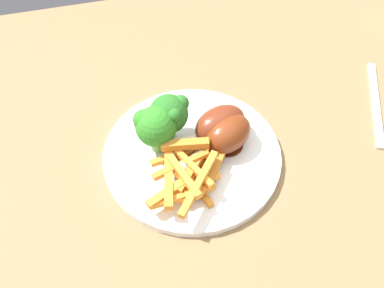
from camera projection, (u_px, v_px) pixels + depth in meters
name	position (u px, v px, depth m)	size (l,w,h in m)	color
dining_table	(219.00, 179.00, 0.76)	(1.11, 0.82, 0.75)	#8E6B47
dinner_plate	(192.00, 155.00, 0.65)	(0.26, 0.26, 0.01)	white
broccoli_floret_front	(155.00, 125.00, 0.61)	(0.06, 0.06, 0.08)	#7EB153
broccoli_floret_middle	(169.00, 114.00, 0.62)	(0.06, 0.06, 0.08)	#91B853
carrot_fries_pile	(188.00, 172.00, 0.60)	(0.13, 0.14, 0.04)	orange
chicken_drumstick_near	(219.00, 129.00, 0.64)	(0.12, 0.06, 0.04)	#562410
chicken_drumstick_far	(219.00, 128.00, 0.64)	(0.13, 0.08, 0.05)	#511A0E
chicken_drumstick_extra	(224.00, 136.00, 0.63)	(0.13, 0.09, 0.05)	#531C0C
fork	(375.00, 103.00, 0.72)	(0.19, 0.01, 0.01)	silver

